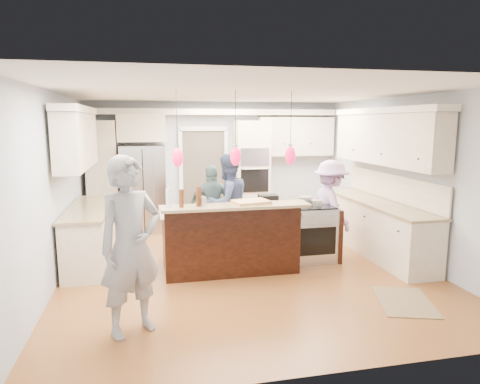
% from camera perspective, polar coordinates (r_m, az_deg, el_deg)
% --- Properties ---
extents(ground_plane, '(6.00, 6.00, 0.00)m').
position_cam_1_polar(ground_plane, '(6.88, 0.63, -9.97)').
color(ground_plane, '#A05D2C').
rests_on(ground_plane, ground).
extents(room_shell, '(5.54, 6.04, 2.72)m').
position_cam_1_polar(room_shell, '(6.51, 0.66, 5.33)').
color(room_shell, '#B2BCC6').
rests_on(room_shell, ground).
extents(refrigerator, '(0.90, 0.70, 1.80)m').
position_cam_1_polar(refrigerator, '(9.07, -12.73, 0.40)').
color(refrigerator, '#B7B7BC').
rests_on(refrigerator, ground).
extents(oven_column, '(0.72, 0.69, 2.30)m').
position_cam_1_polar(oven_column, '(9.33, 1.49, 2.42)').
color(oven_column, beige).
rests_on(oven_column, ground).
extents(back_upper_cabinets, '(5.30, 0.61, 2.54)m').
position_cam_1_polar(back_upper_cabinets, '(9.13, -7.83, 5.46)').
color(back_upper_cabinets, beige).
rests_on(back_upper_cabinets, ground).
extents(right_counter_run, '(0.64, 3.10, 2.51)m').
position_cam_1_polar(right_counter_run, '(7.78, 17.97, -0.13)').
color(right_counter_run, beige).
rests_on(right_counter_run, ground).
extents(left_cabinets, '(0.64, 2.30, 2.51)m').
position_cam_1_polar(left_cabinets, '(7.30, -19.90, -0.83)').
color(left_cabinets, beige).
rests_on(left_cabinets, ground).
extents(kitchen_island, '(2.10, 1.46, 1.12)m').
position_cam_1_polar(kitchen_island, '(6.75, -1.55, -6.02)').
color(kitchen_island, black).
rests_on(kitchen_island, ground).
extents(island_range, '(0.82, 0.71, 0.92)m').
position_cam_1_polar(island_range, '(7.21, 9.44, -5.38)').
color(island_range, '#B7B7BC').
rests_on(island_range, ground).
extents(pendant_lights, '(1.75, 0.15, 1.03)m').
position_cam_1_polar(pendant_lights, '(5.96, -0.60, 4.82)').
color(pendant_lights, black).
rests_on(pendant_lights, ground).
extents(person_bar_end, '(0.84, 0.75, 1.94)m').
position_cam_1_polar(person_bar_end, '(4.72, -14.38, -7.03)').
color(person_bar_end, gray).
rests_on(person_bar_end, ground).
extents(person_far_left, '(1.05, 0.96, 1.74)m').
position_cam_1_polar(person_far_left, '(7.43, -1.68, -1.55)').
color(person_far_left, navy).
rests_on(person_far_left, ground).
extents(person_far_right, '(0.91, 0.43, 1.52)m').
position_cam_1_polar(person_far_right, '(7.68, -3.66, -2.03)').
color(person_far_right, '#486265').
rests_on(person_far_right, ground).
extents(person_range_side, '(0.69, 1.10, 1.63)m').
position_cam_1_polar(person_range_side, '(7.52, 11.95, -2.05)').
color(person_range_side, '#BA93C6').
rests_on(person_range_side, ground).
extents(floor_rug, '(0.91, 1.10, 0.01)m').
position_cam_1_polar(floor_rug, '(6.01, 21.09, -13.47)').
color(floor_rug, olive).
rests_on(floor_rug, ground).
extents(water_bottle, '(0.08, 0.08, 0.27)m').
position_cam_1_polar(water_bottle, '(5.83, -9.56, -0.88)').
color(water_bottle, silver).
rests_on(water_bottle, kitchen_island).
extents(beer_bottle_a, '(0.06, 0.06, 0.25)m').
position_cam_1_polar(beer_bottle_a, '(5.86, -7.82, -0.85)').
color(beer_bottle_a, '#46200C').
rests_on(beer_bottle_a, kitchen_island).
extents(beer_bottle_b, '(0.06, 0.06, 0.21)m').
position_cam_1_polar(beer_bottle_b, '(5.90, -5.61, -0.94)').
color(beer_bottle_b, '#46200C').
rests_on(beer_bottle_b, kitchen_island).
extents(beer_bottle_c, '(0.08, 0.08, 0.26)m').
position_cam_1_polar(beer_bottle_c, '(5.99, -5.51, -0.55)').
color(beer_bottle_c, '#46200C').
rests_on(beer_bottle_c, kitchen_island).
extents(drink_can, '(0.09, 0.09, 0.13)m').
position_cam_1_polar(drink_can, '(5.91, -4.86, -1.29)').
color(drink_can, '#B7B7BC').
rests_on(drink_can, kitchen_island).
extents(cutting_board, '(0.56, 0.45, 0.04)m').
position_cam_1_polar(cutting_board, '(6.14, 1.48, -1.31)').
color(cutting_board, tan).
rests_on(cutting_board, kitchen_island).
extents(pot_large, '(0.22, 0.22, 0.13)m').
position_cam_1_polar(pot_large, '(7.17, 8.73, -1.12)').
color(pot_large, '#B7B7BC').
rests_on(pot_large, island_range).
extents(pot_small, '(0.18, 0.18, 0.09)m').
position_cam_1_polar(pot_small, '(7.09, 10.16, -1.43)').
color(pot_small, '#B7B7BC').
rests_on(pot_small, island_range).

